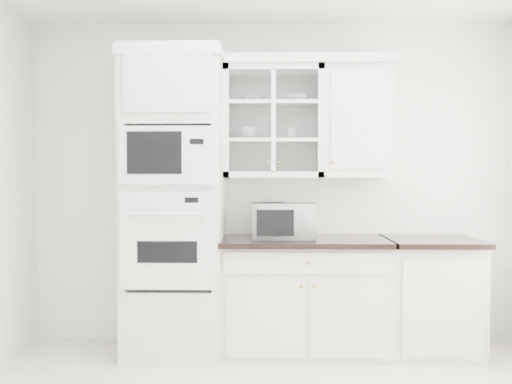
{
  "coord_description": "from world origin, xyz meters",
  "views": [
    {
      "loc": [
        -0.02,
        -2.85,
        1.44
      ],
      "look_at": [
        -0.1,
        1.05,
        1.3
      ],
      "focal_mm": 38.0,
      "sensor_mm": 36.0,
      "label": 1
    }
  ],
  "objects": [
    {
      "name": "room_shell",
      "position": [
        0.0,
        0.43,
        1.78
      ],
      "size": [
        4.0,
        3.5,
        2.7
      ],
      "color": "white",
      "rests_on": "ground"
    },
    {
      "name": "oven_column",
      "position": [
        -0.75,
        1.42,
        1.2
      ],
      "size": [
        0.76,
        0.68,
        2.4
      ],
      "color": "silver",
      "rests_on": "ground"
    },
    {
      "name": "base_cabinet_run",
      "position": [
        0.28,
        1.45,
        0.46
      ],
      "size": [
        1.32,
        0.67,
        0.92
      ],
      "color": "silver",
      "rests_on": "ground"
    },
    {
      "name": "extra_base_cabinet",
      "position": [
        1.28,
        1.45,
        0.46
      ],
      "size": [
        0.72,
        0.67,
        0.92
      ],
      "color": "silver",
      "rests_on": "ground"
    },
    {
      "name": "upper_cabinet_glass",
      "position": [
        0.03,
        1.58,
        1.85
      ],
      "size": [
        0.8,
        0.33,
        0.9
      ],
      "color": "silver",
      "rests_on": "room_shell"
    },
    {
      "name": "upper_cabinet_solid",
      "position": [
        0.71,
        1.58,
        1.85
      ],
      "size": [
        0.55,
        0.33,
        0.9
      ],
      "primitive_type": "cube",
      "color": "silver",
      "rests_on": "room_shell"
    },
    {
      "name": "crown_molding",
      "position": [
        -0.07,
        1.56,
        2.33
      ],
      "size": [
        2.14,
        0.38,
        0.07
      ],
      "primitive_type": "cube",
      "color": "white",
      "rests_on": "room_shell"
    },
    {
      "name": "countertop_microwave",
      "position": [
        0.11,
        1.43,
        1.06
      ],
      "size": [
        0.5,
        0.41,
        0.28
      ],
      "primitive_type": "imported",
      "rotation": [
        0.0,
        0.0,
        3.16
      ],
      "color": "white",
      "rests_on": "base_cabinet_run"
    },
    {
      "name": "bowl_a",
      "position": [
        -0.14,
        1.57,
        2.03
      ],
      "size": [
        0.22,
        0.22,
        0.05
      ],
      "primitive_type": "imported",
      "rotation": [
        0.0,
        0.0,
        0.14
      ],
      "color": "white",
      "rests_on": "upper_cabinet_glass"
    },
    {
      "name": "bowl_b",
      "position": [
        0.22,
        1.59,
        2.04
      ],
      "size": [
        0.2,
        0.2,
        0.06
      ],
      "primitive_type": "imported",
      "rotation": [
        0.0,
        0.0,
        0.03
      ],
      "color": "white",
      "rests_on": "upper_cabinet_glass"
    },
    {
      "name": "cup_a",
      "position": [
        -0.17,
        1.57,
        1.76
      ],
      "size": [
        0.14,
        0.14,
        0.1
      ],
      "primitive_type": "imported",
      "rotation": [
        0.0,
        0.0,
        -0.1
      ],
      "color": "white",
      "rests_on": "upper_cabinet_glass"
    },
    {
      "name": "cup_b",
      "position": [
        0.18,
        1.58,
        1.76
      ],
      "size": [
        0.12,
        0.12,
        0.09
      ],
      "primitive_type": "imported",
      "rotation": [
        0.0,
        0.0,
        0.27
      ],
      "color": "white",
      "rests_on": "upper_cabinet_glass"
    }
  ]
}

